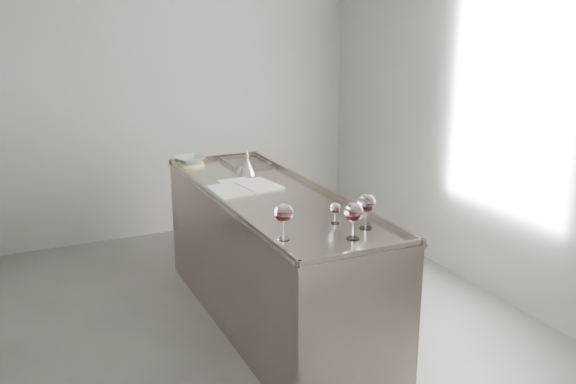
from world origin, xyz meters
name	(u,v)px	position (x,y,z in m)	size (l,w,h in m)	color
room_shell	(212,143)	(0.00, 0.00, 1.40)	(4.54, 5.04, 2.84)	#504E4B
counter	(271,260)	(0.50, 0.30, 0.47)	(0.77, 2.42, 0.97)	gray
wine_glass_left	(284,213)	(0.22, -0.51, 1.09)	(0.11, 0.11, 0.21)	white
wine_glass_middle	(354,213)	(0.57, -0.66, 1.09)	(0.10, 0.10, 0.21)	white
wine_glass_right	(366,204)	(0.72, -0.54, 1.09)	(0.11, 0.11, 0.21)	white
wine_glass_small	(335,209)	(0.61, -0.39, 1.03)	(0.06, 0.06, 0.13)	white
notebook	(243,188)	(0.39, 0.53, 0.95)	(0.53, 0.40, 0.02)	silver
loose_paper_top	(239,184)	(0.41, 0.66, 0.94)	(0.22, 0.31, 0.00)	white
trivet	(190,164)	(0.25, 1.35, 0.95)	(0.23, 0.23, 0.02)	#CAB782
ceramic_bowl	(190,160)	(0.25, 1.35, 0.99)	(0.22, 0.22, 0.05)	#8B9CA2
wine_funnel	(247,167)	(0.56, 0.89, 1.00)	(0.13, 0.13, 0.19)	gray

